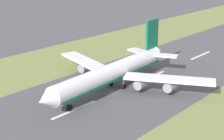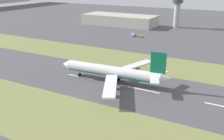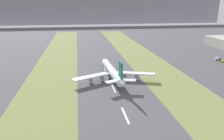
{
  "view_description": "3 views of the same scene",
  "coord_description": "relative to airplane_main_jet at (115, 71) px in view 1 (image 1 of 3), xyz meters",
  "views": [
    {
      "loc": [
        -73.3,
        89.47,
        43.73
      ],
      "look_at": [
        2.22,
        -1.59,
        7.0
      ],
      "focal_mm": 60.0,
      "sensor_mm": 36.0,
      "label": 1
    },
    {
      "loc": [
        -118.7,
        -67.8,
        55.12
      ],
      "look_at": [
        2.22,
        -1.59,
        7.0
      ],
      "focal_mm": 42.0,
      "sensor_mm": 36.0,
      "label": 2
    },
    {
      "loc": [
        -23.05,
        -163.49,
        57.32
      ],
      "look_at": [
        2.22,
        -1.59,
        7.0
      ],
      "focal_mm": 35.0,
      "sensor_mm": 36.0,
      "label": 3
    }
  ],
  "objects": [
    {
      "name": "grass_median_east",
      "position": [
        42.66,
        3.49,
        -6.02
      ],
      "size": [
        40.0,
        600.0,
        0.01
      ],
      "primitive_type": "cube",
      "color": "olive",
      "rests_on": "ground"
    },
    {
      "name": "centreline_dash_mid",
      "position": [
        -2.34,
        -18.1,
        -6.01
      ],
      "size": [
        1.2,
        18.0,
        0.01
      ],
      "primitive_type": "cube",
      "color": "silver",
      "rests_on": "ground"
    },
    {
      "name": "centreline_dash_far",
      "position": [
        -2.34,
        21.9,
        -6.01
      ],
      "size": [
        1.2,
        18.0,
        0.01
      ],
      "primitive_type": "cube",
      "color": "silver",
      "rests_on": "ground"
    },
    {
      "name": "centreline_dash_near",
      "position": [
        -2.34,
        -58.1,
        -6.01
      ],
      "size": [
        1.2,
        18.0,
        0.01
      ],
      "primitive_type": "cube",
      "color": "silver",
      "rests_on": "ground"
    },
    {
      "name": "ground_plane",
      "position": [
        -2.34,
        3.49,
        -6.02
      ],
      "size": [
        800.0,
        800.0,
        0.0
      ],
      "primitive_type": "plane",
      "color": "#4C4C51"
    },
    {
      "name": "airplane_main_jet",
      "position": [
        0.0,
        0.0,
        0.0
      ],
      "size": [
        63.99,
        67.22,
        20.2
      ],
      "color": "white",
      "rests_on": "ground"
    }
  ]
}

